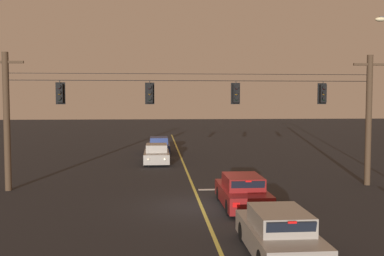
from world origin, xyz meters
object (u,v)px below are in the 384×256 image
at_px(traffic_light_right_inner, 323,94).
at_px(car_waiting_second_near, 279,234).
at_px(car_oncoming_lead, 157,154).
at_px(car_oncoming_trailing, 159,146).
at_px(traffic_light_leftmost, 60,93).
at_px(traffic_light_left_inner, 150,93).
at_px(car_waiting_near_lane, 242,192).
at_px(traffic_light_centre, 236,93).

relative_size(traffic_light_right_inner, car_waiting_second_near, 0.28).
height_order(car_oncoming_lead, car_oncoming_trailing, same).
xyz_separation_m(traffic_light_leftmost, traffic_light_left_inner, (4.54, 0.00, 0.00)).
bearing_deg(car_oncoming_lead, car_waiting_second_near, -79.52).
bearing_deg(car_waiting_second_near, car_oncoming_lead, 100.48).
bearing_deg(traffic_light_right_inner, traffic_light_left_inner, 180.00).
height_order(car_oncoming_lead, car_waiting_second_near, same).
xyz_separation_m(traffic_light_right_inner, car_waiting_near_lane, (-5.16, -4.36, -4.30)).
bearing_deg(traffic_light_right_inner, car_oncoming_trailing, 119.34).
bearing_deg(traffic_light_right_inner, traffic_light_leftmost, 180.00).
height_order(traffic_light_right_inner, car_waiting_near_lane, traffic_light_right_inner).
distance_m(traffic_light_leftmost, car_oncoming_lead, 11.34).
relative_size(traffic_light_leftmost, car_waiting_second_near, 0.28).
xyz_separation_m(traffic_light_centre, car_waiting_near_lane, (-0.48, -4.36, -4.30)).
xyz_separation_m(traffic_light_centre, car_oncoming_lead, (-4.18, 9.30, -4.30)).
bearing_deg(car_oncoming_lead, car_oncoming_trailing, 88.10).
xyz_separation_m(traffic_light_leftmost, car_waiting_second_near, (8.49, -10.31, -4.30)).
height_order(traffic_light_left_inner, traffic_light_right_inner, same).
relative_size(traffic_light_left_inner, car_oncoming_lead, 0.28).
height_order(traffic_light_leftmost, car_oncoming_trailing, traffic_light_leftmost).
distance_m(traffic_light_right_inner, car_oncoming_lead, 13.55).
distance_m(car_oncoming_lead, car_waiting_second_near, 19.95).
xyz_separation_m(traffic_light_leftmost, car_oncoming_trailing, (5.06, 15.41, -4.30)).
distance_m(traffic_light_centre, traffic_light_right_inner, 4.68).
height_order(traffic_light_left_inner, car_waiting_near_lane, traffic_light_left_inner).
bearing_deg(traffic_light_centre, car_waiting_second_near, -93.07).
height_order(traffic_light_left_inner, car_oncoming_lead, traffic_light_left_inner).
xyz_separation_m(car_oncoming_trailing, car_waiting_second_near, (3.43, -25.72, 0.00)).
distance_m(car_oncoming_lead, car_oncoming_trailing, 6.11).
bearing_deg(traffic_light_right_inner, car_oncoming_lead, 133.61).
bearing_deg(traffic_light_left_inner, car_oncoming_lead, 88.05).
bearing_deg(traffic_light_centre, car_oncoming_lead, 114.20).
bearing_deg(car_waiting_second_near, traffic_light_leftmost, 129.45).
xyz_separation_m(traffic_light_centre, car_oncoming_trailing, (-3.98, 15.41, -4.30)).
bearing_deg(traffic_light_centre, car_oncoming_trailing, 104.48).
xyz_separation_m(traffic_light_left_inner, car_waiting_second_near, (3.95, -10.31, -4.30)).
height_order(traffic_light_centre, car_oncoming_trailing, traffic_light_centre).
relative_size(traffic_light_right_inner, car_oncoming_lead, 0.28).
xyz_separation_m(traffic_light_leftmost, car_waiting_near_lane, (8.56, -4.36, -4.30)).
xyz_separation_m(traffic_light_right_inner, car_oncoming_lead, (-8.86, 9.30, -4.30)).
bearing_deg(car_oncoming_lead, traffic_light_leftmost, -117.58).
xyz_separation_m(car_oncoming_lead, car_waiting_second_near, (3.63, -19.62, 0.00)).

